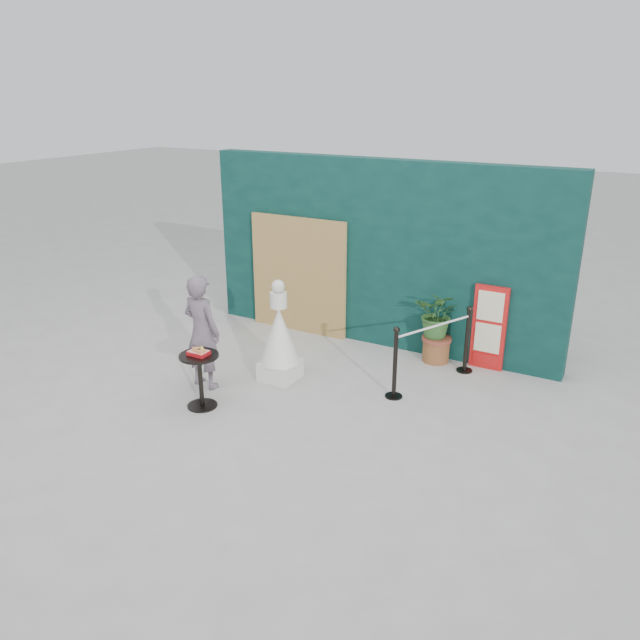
{
  "coord_description": "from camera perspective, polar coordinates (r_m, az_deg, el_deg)",
  "views": [
    {
      "loc": [
        3.93,
        -5.82,
        3.98
      ],
      "look_at": [
        0.0,
        1.2,
        1.0
      ],
      "focal_mm": 35.0,
      "sensor_mm": 36.0,
      "label": 1
    }
  ],
  "objects": [
    {
      "name": "cafe_table",
      "position": [
        8.35,
        -10.91,
        -4.72
      ],
      "size": [
        0.52,
        0.52,
        0.75
      ],
      "color": "black",
      "rests_on": "ground"
    },
    {
      "name": "woman",
      "position": [
        8.81,
        -10.75,
        -1.08
      ],
      "size": [
        0.63,
        0.44,
        1.64
      ],
      "primitive_type": "imported",
      "rotation": [
        0.0,
        0.0,
        3.06
      ],
      "color": "slate",
      "rests_on": "ground"
    },
    {
      "name": "bamboo_fence",
      "position": [
        10.68,
        -2.0,
        4.1
      ],
      "size": [
        1.8,
        0.08,
        2.0
      ],
      "primitive_type": "cube",
      "color": "tan",
      "rests_on": "ground"
    },
    {
      "name": "food_basket",
      "position": [
        8.23,
        -11.02,
        -2.89
      ],
      "size": [
        0.26,
        0.19,
        0.11
      ],
      "color": "#AB1216",
      "rests_on": "cafe_table"
    },
    {
      "name": "stanchion_barrier",
      "position": [
        8.98,
        10.25,
        -2.87
      ],
      "size": [
        0.84,
        1.54,
        1.03
      ],
      "color": "black",
      "rests_on": "ground"
    },
    {
      "name": "planter",
      "position": [
        9.68,
        10.74,
        -0.05
      ],
      "size": [
        0.68,
        0.59,
        1.15
      ],
      "color": "brown",
      "rests_on": "ground"
    },
    {
      "name": "back_wall",
      "position": [
        10.1,
        5.44,
        6.02
      ],
      "size": [
        6.0,
        0.3,
        3.0
      ],
      "primitive_type": "cube",
      "color": "#092A28",
      "rests_on": "ground"
    },
    {
      "name": "statue",
      "position": [
        8.96,
        -3.73,
        -1.79
      ],
      "size": [
        0.59,
        0.59,
        1.51
      ],
      "color": "silver",
      "rests_on": "ground"
    },
    {
      "name": "menu_board",
      "position": [
        9.6,
        15.18,
        -0.71
      ],
      "size": [
        0.5,
        0.07,
        1.3
      ],
      "color": "red",
      "rests_on": "ground"
    },
    {
      "name": "ground",
      "position": [
        8.07,
        -4.22,
        -9.27
      ],
      "size": [
        60.0,
        60.0,
        0.0
      ],
      "primitive_type": "plane",
      "color": "#ADAAA5",
      "rests_on": "ground"
    }
  ]
}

